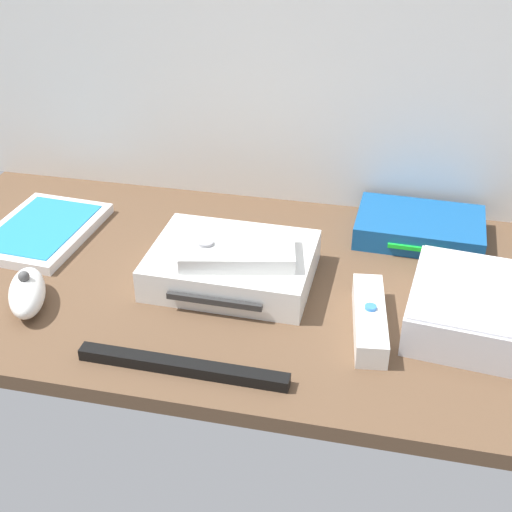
# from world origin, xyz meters

# --- Properties ---
(ground_plane) EXTENTS (1.00, 0.48, 0.02)m
(ground_plane) POSITION_xyz_m (0.00, 0.00, -0.01)
(ground_plane) COLOR brown
(ground_plane) RESTS_ON ground
(game_console) EXTENTS (0.21, 0.17, 0.04)m
(game_console) POSITION_xyz_m (-0.03, -0.00, 0.02)
(game_console) COLOR white
(game_console) RESTS_ON ground_plane
(mini_computer) EXTENTS (0.19, 0.19, 0.05)m
(mini_computer) POSITION_xyz_m (0.28, -0.04, 0.03)
(mini_computer) COLOR silver
(mini_computer) RESTS_ON ground_plane
(game_case) EXTENTS (0.15, 0.20, 0.02)m
(game_case) POSITION_xyz_m (-0.33, 0.05, 0.01)
(game_case) COLOR white
(game_case) RESTS_ON ground_plane
(network_router) EXTENTS (0.18, 0.13, 0.03)m
(network_router) POSITION_xyz_m (0.21, 0.16, 0.02)
(network_router) COLOR #145193
(network_router) RESTS_ON ground_plane
(remote_wand) EXTENTS (0.05, 0.15, 0.03)m
(remote_wand) POSITION_xyz_m (0.15, -0.07, 0.02)
(remote_wand) COLOR white
(remote_wand) RESTS_ON ground_plane
(remote_nunchuk) EXTENTS (0.08, 0.11, 0.05)m
(remote_nunchuk) POSITION_xyz_m (-0.27, -0.11, 0.02)
(remote_nunchuk) COLOR white
(remote_nunchuk) RESTS_ON ground_plane
(remote_classic_pad) EXTENTS (0.16, 0.11, 0.02)m
(remote_classic_pad) POSITION_xyz_m (-0.02, -0.02, 0.05)
(remote_classic_pad) COLOR white
(remote_classic_pad) RESTS_ON game_console
(sensor_bar) EXTENTS (0.24, 0.02, 0.01)m
(sensor_bar) POSITION_xyz_m (-0.04, -0.19, 0.01)
(sensor_bar) COLOR black
(sensor_bar) RESTS_ON ground_plane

